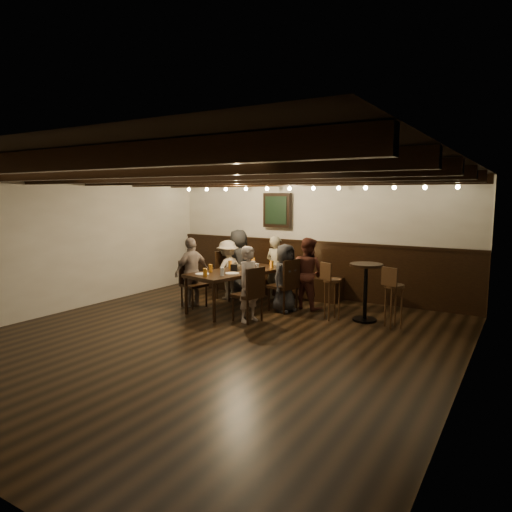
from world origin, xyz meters
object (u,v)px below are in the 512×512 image
Objects in this scene: person_bench_left at (239,262)px; person_left_near at (228,270)px; dining_table at (237,274)px; chair_left_near at (229,284)px; high_top_table at (366,283)px; person_bench_centre at (276,268)px; person_right_near at (285,278)px; chair_left_far at (193,292)px; chair_right_far at (248,305)px; bar_stool_right at (393,305)px; person_bench_right at (307,273)px; person_right_far at (250,284)px; bar_stool_left at (332,298)px; chair_right_near at (284,295)px; person_left_far at (192,272)px.

person_bench_left is 1.15× the size of person_left_near.
person_left_near reaches higher than dining_table.
high_top_table is at bearing 98.88° from chair_left_near.
chair_left_near is 1.00m from person_bench_centre.
person_right_near is at bearing 30.96° from dining_table.
person_left_near is (0.05, -0.47, -0.09)m from person_bench_left.
chair_left_far is 1.44m from chair_right_far.
person_left_near is 0.97× the size of person_right_near.
bar_stool_right is at bearing -55.70° from chair_right_far.
chair_left_near is 1.05× the size of chair_right_far.
chair_left_far is at bearing 121.51° from person_right_near.
person_bench_right is at bearing 105.52° from chair_left_near.
chair_right_far reaches higher than dining_table.
person_right_far is at bearing 59.04° from person_left_near.
person_left_near reaches higher than high_top_table.
dining_table is at bearing 59.04° from person_right_far.
person_bench_right reaches higher than chair_left_far.
bar_stool_right reaches higher than chair_left_far.
dining_table is 1.05m from person_bench_centre.
dining_table is 0.92m from chair_left_near.
person_bench_right reaches higher than bar_stool_left.
chair_right_near is at bearing 90.00° from person_right_near.
dining_table is 2.14× the size of chair_right_near.
person_right_far is 1.90m from high_top_table.
person_left_far reaches higher than person_right_far.
chair_left_near is at bearing 90.00° from chair_right_near.
bar_stool_left reaches higher than high_top_table.
high_top_table is 0.99× the size of bar_stool_right.
person_bench_left reaches higher than person_bench_right.
person_bench_centre reaches higher than person_right_far.
person_bench_centre is 0.91m from person_bench_right.
dining_table is 0.93m from chair_right_far.
person_bench_left reaches higher than person_bench_centre.
dining_table is 0.88m from person_right_far.
bar_stool_left is (1.10, 0.81, -0.26)m from person_right_far.
person_left_far is at bearing -140.81° from bar_stool_left.
chair_left_near reaches higher than chair_right_far.
person_bench_left is (-0.68, 1.07, 0.03)m from dining_table.
person_bench_centre reaches higher than chair_left_far.
person_bench_right is 1.01× the size of person_left_far.
chair_right_near is at bearing 68.19° from person_bench_right.
person_bench_left is at bearing 9.46° from person_bench_centre.
bar_stool_right is at bearing -55.27° from person_right_far.
person_bench_left is 3.53m from bar_stool_right.
chair_left_near is 0.62m from person_bench_left.
person_right_far is (1.46, -0.32, -0.02)m from person_left_far.
person_right_far is at bearing 116.57° from person_bench_centre.
dining_table is 2.12× the size of high_top_table.
person_bench_centre is at bearing -9.46° from person_bench_right.
person_left_near is 3.40m from bar_stool_right.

